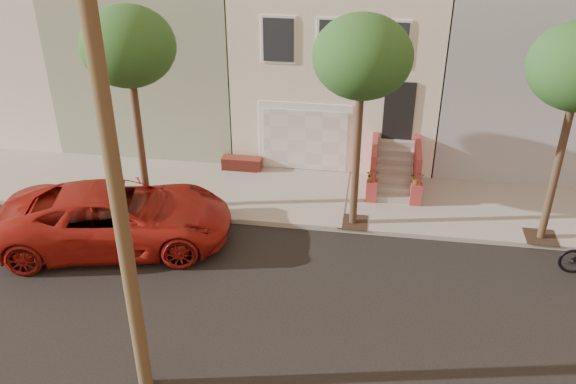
# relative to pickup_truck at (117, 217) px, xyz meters

# --- Properties ---
(ground) EXTENTS (90.00, 90.00, 0.00)m
(ground) POSITION_rel_pickup_truck_xyz_m (5.66, -1.95, -0.91)
(ground) COLOR black
(ground) RESTS_ON ground
(sidewalk) EXTENTS (40.00, 3.70, 0.15)m
(sidewalk) POSITION_rel_pickup_truck_xyz_m (5.66, 3.40, -0.83)
(sidewalk) COLOR gray
(sidewalk) RESTS_ON ground
(house_row) EXTENTS (33.10, 11.70, 7.00)m
(house_row) POSITION_rel_pickup_truck_xyz_m (5.66, 9.24, 2.74)
(house_row) COLOR beige
(house_row) RESTS_ON sidewalk
(tree_left) EXTENTS (2.70, 2.57, 6.30)m
(tree_left) POSITION_rel_pickup_truck_xyz_m (0.16, 1.95, 4.35)
(tree_left) COLOR #2D2116
(tree_left) RESTS_ON sidewalk
(tree_mid) EXTENTS (2.70, 2.57, 6.30)m
(tree_mid) POSITION_rel_pickup_truck_xyz_m (6.66, 1.95, 4.35)
(tree_mid) COLOR #2D2116
(tree_mid) RESTS_ON sidewalk
(pickup_truck) EXTENTS (7.03, 4.40, 1.81)m
(pickup_truck) POSITION_rel_pickup_truck_xyz_m (0.00, 0.00, 0.00)
(pickup_truck) COLOR maroon
(pickup_truck) RESTS_ON ground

